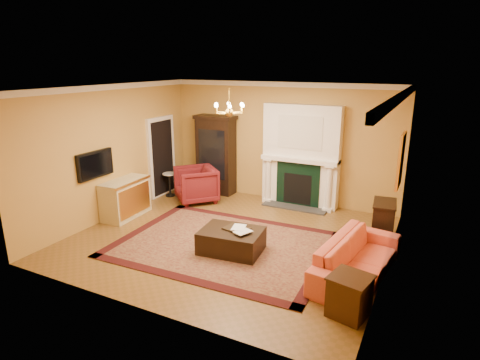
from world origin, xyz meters
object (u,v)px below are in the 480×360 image
Objects in this scene: pedestal_table at (170,183)px; end_table at (349,297)px; commode at (125,198)px; wingback_armchair at (196,183)px; china_cabinet at (216,157)px; console_table at (383,222)px; leather_ottoman at (231,241)px; coral_sofa at (358,252)px.

end_table is at bearing -30.52° from pedestal_table.
wingback_armchair is at bearing 58.14° from commode.
china_cabinet reaches higher than console_table.
commode is 2.03× the size of end_table.
console_table is (0.06, 2.83, 0.10)m from end_table.
china_cabinet is at bearing 127.33° from wingback_armchair.
commode is 3.10m from leather_ottoman.
end_table is (0.12, -1.16, -0.15)m from coral_sofa.
wingback_armchair is (-0.09, -0.89, -0.52)m from china_cabinet.
commode is at bearing 93.71° from coral_sofa.
end_table is 0.74× the size of console_table.
wingback_armchair is at bearing 145.37° from end_table.
end_table is (4.47, -4.04, -0.72)m from china_cabinet.
wingback_armchair is 0.87m from pedestal_table.
wingback_armchair is 4.87m from coral_sofa.
pedestal_table is 5.49m from console_table.
end_table is at bearing -28.96° from leather_ottoman.
end_table is at bearing -41.56° from china_cabinet.
leather_ottoman is at bearing -1.86° from wingback_armchair.
pedestal_table is 6.29m from end_table.
end_table is (4.56, -3.15, -0.21)m from wingback_armchair.
china_cabinet is at bearing 41.63° from pedestal_table.
console_table reaches higher than leather_ottoman.
wingback_armchair is 1.57× the size of pedestal_table.
coral_sofa is 1.68m from console_table.
end_table is at bearing 8.31° from wingback_armchair.
console_table is (0.18, 1.67, -0.05)m from coral_sofa.
commode reaches higher than leather_ottoman.
wingback_armchair is 1.27× the size of console_table.
coral_sofa reaches higher than console_table.
wingback_armchair reaches higher than coral_sofa.
coral_sofa is at bearing -21.03° from pedestal_table.
wingback_armchair is 0.84× the size of commode.
console_table is at bearing 1.82° from coral_sofa.
pedestal_table is 1.66m from commode.
console_table is at bearing -14.45° from china_cabinet.
coral_sofa is 2.88× the size of console_table.
china_cabinet is at bearing 159.07° from console_table.
coral_sofa reaches higher than end_table.
wingback_armchair is 0.87× the size of leather_ottoman.
leather_ottoman is at bearing -149.59° from console_table.
end_table is (5.45, -1.54, -0.15)m from commode.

